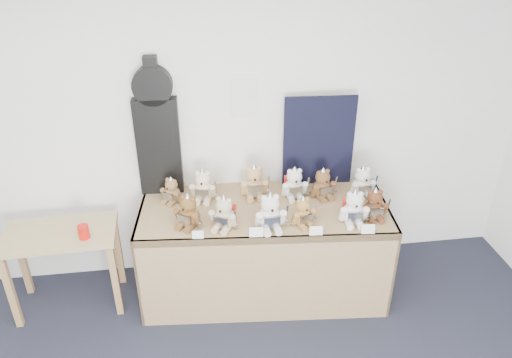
{
  "coord_description": "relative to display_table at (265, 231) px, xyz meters",
  "views": [
    {
      "loc": [
        0.21,
        -1.18,
        2.9
      ],
      "look_at": [
        0.66,
        1.97,
        1.12
      ],
      "focal_mm": 35.0,
      "sensor_mm": 36.0,
      "label": 1
    }
  ],
  "objects": [
    {
      "name": "teddy_back_right",
      "position": [
        0.49,
        0.18,
        0.28
      ],
      "size": [
        0.23,
        0.2,
        0.28
      ],
      "rotation": [
        0.0,
        0.0,
        0.24
      ],
      "color": "brown",
      "rests_on": "display_table"
    },
    {
      "name": "teddy_front_far_right",
      "position": [
        0.63,
        -0.21,
        0.29
      ],
      "size": [
        0.24,
        0.21,
        0.3
      ],
      "rotation": [
        0.0,
        0.0,
        -0.09
      ],
      "color": "silver",
      "rests_on": "display_table"
    },
    {
      "name": "teddy_back_far_left",
      "position": [
        -0.71,
        0.27,
        0.27
      ],
      "size": [
        0.19,
        0.19,
        0.23
      ],
      "rotation": [
        0.0,
        0.0,
        -0.61
      ],
      "color": "olive",
      "rests_on": "display_table"
    },
    {
      "name": "room_shell",
      "position": [
        -0.09,
        0.5,
        0.92
      ],
      "size": [
        6.0,
        6.0,
        6.0
      ],
      "color": "silver",
      "rests_on": "floor"
    },
    {
      "name": "teddy_front_right",
      "position": [
        0.25,
        -0.18,
        0.27
      ],
      "size": [
        0.21,
        0.19,
        0.25
      ],
      "rotation": [
        0.0,
        0.0,
        0.3
      ],
      "color": "olive",
      "rests_on": "display_table"
    },
    {
      "name": "teddy_front_centre",
      "position": [
        0.01,
        -0.2,
        0.3
      ],
      "size": [
        0.26,
        0.21,
        0.32
      ],
      "rotation": [
        0.0,
        0.0,
        0.05
      ],
      "color": "silver",
      "rests_on": "display_table"
    },
    {
      "name": "teddy_back_end",
      "position": [
        0.81,
        0.15,
        0.29
      ],
      "size": [
        0.24,
        0.2,
        0.28
      ],
      "rotation": [
        0.0,
        0.0,
        0.12
      ],
      "color": "white",
      "rests_on": "display_table"
    },
    {
      "name": "teddy_back_left",
      "position": [
        -0.46,
        0.27,
        0.29
      ],
      "size": [
        0.24,
        0.21,
        0.29
      ],
      "rotation": [
        0.0,
        0.0,
        -0.2
      ],
      "color": "beige",
      "rests_on": "display_table"
    },
    {
      "name": "entry_card_c",
      "position": [
        0.32,
        -0.34,
        0.21
      ],
      "size": [
        0.1,
        0.03,
        0.07
      ],
      "primitive_type": "cube",
      "rotation": [
        -0.24,
        0.0,
        -0.09
      ],
      "color": "silver",
      "rests_on": "display_table"
    },
    {
      "name": "teddy_front_left",
      "position": [
        -0.32,
        -0.14,
        0.29
      ],
      "size": [
        0.23,
        0.23,
        0.29
      ],
      "rotation": [
        0.0,
        0.0,
        -0.47
      ],
      "color": "tan",
      "rests_on": "display_table"
    },
    {
      "name": "guitar_case",
      "position": [
        -0.78,
        0.46,
        0.72
      ],
      "size": [
        0.34,
        0.12,
        1.12
      ],
      "rotation": [
        0.0,
        0.0,
        -0.05
      ],
      "color": "black",
      "rests_on": "display_table"
    },
    {
      "name": "entry_card_d",
      "position": [
        0.69,
        -0.37,
        0.21
      ],
      "size": [
        0.1,
        0.03,
        0.07
      ],
      "primitive_type": "cube",
      "rotation": [
        -0.24,
        0.0,
        -0.09
      ],
      "color": "silver",
      "rests_on": "display_table"
    },
    {
      "name": "display_table",
      "position": [
        0.0,
        0.0,
        0.0
      ],
      "size": [
        2.01,
        0.98,
        0.81
      ],
      "rotation": [
        0.0,
        0.0,
        -0.09
      ],
      "color": "olive",
      "rests_on": "floor"
    },
    {
      "name": "teddy_front_end",
      "position": [
        0.8,
        -0.18,
        0.28
      ],
      "size": [
        0.22,
        0.18,
        0.27
      ],
      "rotation": [
        0.0,
        0.0,
        0.02
      ],
      "color": "brown",
      "rests_on": "display_table"
    },
    {
      "name": "entry_card_a",
      "position": [
        -0.52,
        -0.26,
        0.2
      ],
      "size": [
        0.08,
        0.03,
        0.06
      ],
      "primitive_type": "cube",
      "rotation": [
        -0.24,
        0.0,
        -0.09
      ],
      "color": "silver",
      "rests_on": "display_table"
    },
    {
      "name": "navy_board",
      "position": [
        0.5,
        0.4,
        0.56
      ],
      "size": [
        0.58,
        0.05,
        0.77
      ],
      "primitive_type": "cube",
      "rotation": [
        0.0,
        0.0,
        -0.06
      ],
      "color": "black",
      "rests_on": "display_table"
    },
    {
      "name": "teddy_front_far_left",
      "position": [
        -0.58,
        -0.09,
        0.29
      ],
      "size": [
        0.23,
        0.23,
        0.29
      ],
      "rotation": [
        0.0,
        0.0,
        -0.56
      ],
      "color": "brown",
      "rests_on": "display_table"
    },
    {
      "name": "side_table",
      "position": [
        -1.57,
        0.12,
        -0.06
      ],
      "size": [
        0.86,
        0.5,
        0.7
      ],
      "rotation": [
        0.0,
        0.0,
        0.04
      ],
      "color": "tan",
      "rests_on": "floor"
    },
    {
      "name": "teddy_back_centre_left",
      "position": [
        -0.05,
        0.26,
        0.29
      ],
      "size": [
        0.25,
        0.2,
        0.3
      ],
      "rotation": [
        0.0,
        0.0,
        -0.04
      ],
      "color": "tan",
      "rests_on": "display_table"
    },
    {
      "name": "entry_card_b",
      "position": [
        -0.11,
        -0.3,
        0.21
      ],
      "size": [
        0.1,
        0.03,
        0.07
      ],
      "primitive_type": "cube",
      "rotation": [
        -0.24,
        0.0,
        -0.09
      ],
      "color": "silver",
      "rests_on": "display_table"
    },
    {
      "name": "red_cup",
      "position": [
        -1.36,
        0.01,
        0.12
      ],
      "size": [
        0.08,
        0.08,
        0.11
      ],
      "primitive_type": "cylinder",
      "color": "red",
      "rests_on": "side_table"
    },
    {
      "name": "teddy_back_centre_right",
      "position": [
        0.27,
        0.21,
        0.29
      ],
      "size": [
        0.23,
        0.19,
        0.29
      ],
      "rotation": [
        0.0,
        0.0,
        0.02
      ],
      "color": "white",
      "rests_on": "display_table"
    }
  ]
}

